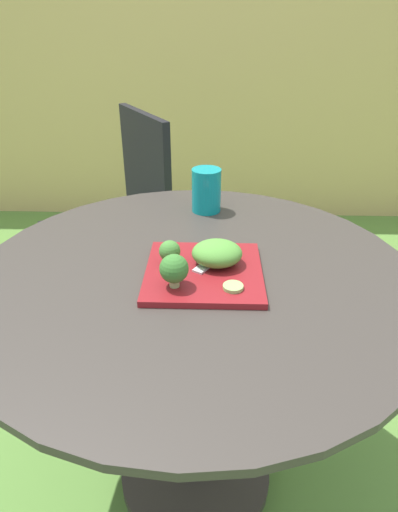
% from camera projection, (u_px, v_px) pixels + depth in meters
% --- Properties ---
extents(ground_plane, '(12.00, 12.00, 0.00)m').
position_uv_depth(ground_plane, '(196.00, 475.00, 1.33)').
color(ground_plane, '#568438').
extents(bamboo_fence, '(8.00, 0.08, 1.67)m').
position_uv_depth(bamboo_fence, '(208.00, 86.00, 2.68)').
color(bamboo_fence, tan).
rests_on(bamboo_fence, ground_plane).
extents(patio_table, '(0.99, 0.99, 0.73)m').
position_uv_depth(patio_table, '(195.00, 350.00, 1.09)').
color(patio_table, '#38332D').
rests_on(patio_table, ground_plane).
extents(patio_chair, '(0.61, 0.61, 0.90)m').
position_uv_depth(patio_chair, '(123.00, 208.00, 1.80)').
color(patio_chair, black).
rests_on(patio_chair, ground_plane).
extents(salad_plate, '(0.25, 0.25, 0.01)m').
position_uv_depth(salad_plate, '(204.00, 272.00, 0.94)').
color(salad_plate, maroon).
rests_on(salad_plate, patio_table).
extents(drinking_glass, '(0.08, 0.08, 0.12)m').
position_uv_depth(drinking_glass, '(206.00, 193.00, 1.23)').
color(drinking_glass, '#0F8C93').
rests_on(drinking_glass, patio_table).
extents(fork, '(0.09, 0.14, 0.00)m').
position_uv_depth(fork, '(212.00, 260.00, 0.97)').
color(fork, silver).
rests_on(fork, salad_plate).
extents(lettuce_mound, '(0.11, 0.10, 0.05)m').
position_uv_depth(lettuce_mound, '(217.00, 254.00, 0.95)').
color(lettuce_mound, '#519338').
rests_on(lettuce_mound, salad_plate).
extents(broccoli_floret_0, '(0.05, 0.05, 0.05)m').
position_uv_depth(broccoli_floret_0, '(170.00, 250.00, 0.95)').
color(broccoli_floret_0, '#99B770').
rests_on(broccoli_floret_0, salad_plate).
extents(broccoli_floret_1, '(0.06, 0.06, 0.07)m').
position_uv_depth(broccoli_floret_1, '(174.00, 269.00, 0.86)').
color(broccoli_floret_1, '#99B770').
rests_on(broccoli_floret_1, salad_plate).
extents(cucumber_slice_0, '(0.04, 0.04, 0.01)m').
position_uv_depth(cucumber_slice_0, '(233.00, 287.00, 0.87)').
color(cucumber_slice_0, '#8EB766').
rests_on(cucumber_slice_0, salad_plate).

